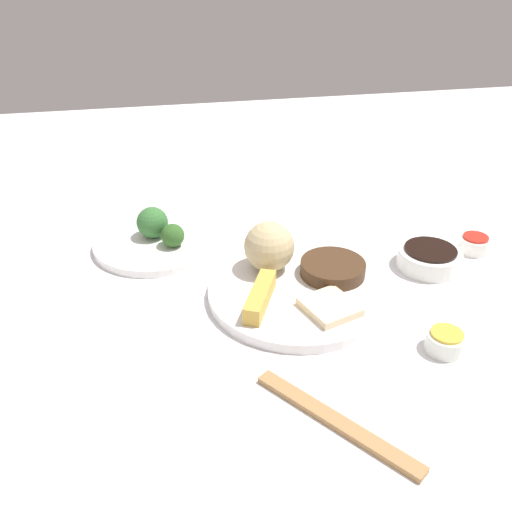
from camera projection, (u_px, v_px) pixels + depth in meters
tabletop at (324, 289)px, 0.89m from camera, size 2.20×2.20×0.02m
main_plate at (297, 292)px, 0.85m from camera, size 0.27×0.27×0.02m
rice_scoop at (269, 247)px, 0.87m from camera, size 0.08×0.08×0.08m
spring_roll at (260, 297)px, 0.80m from camera, size 0.11×0.07×0.03m
crab_rangoon_wonton at (330, 307)px, 0.79m from camera, size 0.09×0.09×0.01m
stir_fry_heap at (332, 267)px, 0.87m from camera, size 0.10×0.10×0.02m
broccoli_plate at (156, 242)px, 0.98m from camera, size 0.22×0.22×0.01m
broccoli_floret_0 at (152, 222)px, 0.97m from camera, size 0.06×0.06×0.06m
broccoli_floret_1 at (173, 235)px, 0.95m from camera, size 0.04×0.04×0.04m
soy_sauce_bowl at (429, 259)px, 0.92m from camera, size 0.10×0.10×0.03m
soy_sauce_bowl_liquid at (431, 250)px, 0.91m from camera, size 0.09×0.09×0.00m
sauce_ramekin_hot_mustard at (445, 342)px, 0.74m from camera, size 0.05×0.05×0.03m
sauce_ramekin_hot_mustard_liquid at (447, 334)px, 0.73m from camera, size 0.04×0.04×0.00m
sauce_ramekin_sweet_and_sour at (474, 245)px, 0.96m from camera, size 0.05×0.05×0.03m
sauce_ramekin_sweet_and_sour_liquid at (476, 237)px, 0.96m from camera, size 0.04×0.04×0.00m
chopsticks_pair at (336, 421)px, 0.63m from camera, size 0.19×0.15×0.01m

